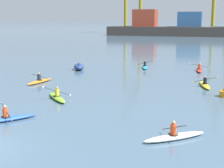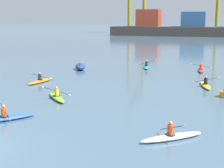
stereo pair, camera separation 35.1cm
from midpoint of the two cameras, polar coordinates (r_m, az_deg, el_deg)
name	(u,v)px [view 2 (the right image)]	position (r m, az deg, el deg)	size (l,w,h in m)	color
container_barge	(192,27)	(110.36, 13.34, 9.18)	(51.00, 9.80, 8.17)	#38332D
capsized_dinghy	(80,67)	(38.64, -5.04, 2.91)	(2.03, 2.82, 0.76)	navy
kayak_yellow	(205,85)	(30.11, 15.59, -0.14)	(2.21, 3.45, 0.95)	yellow
kayak_lime	(57,97)	(24.96, -8.81, -2.12)	(2.70, 2.95, 1.08)	#7ABC2D
kayak_white	(172,136)	(16.98, 10.51, -8.55)	(2.99, 2.64, 1.08)	silver
kayak_orange	(41,81)	(31.53, -11.49, 0.54)	(2.24, 3.45, 0.95)	orange
kayak_teal	(146,67)	(40.01, 6.01, 2.91)	(2.20, 3.45, 0.97)	teal
kayak_red	(201,70)	(38.64, 14.82, 2.31)	(2.26, 3.43, 0.95)	red
kayak_blue	(6,118)	(20.50, -16.80, -5.40)	(2.68, 2.96, 0.96)	#2856B2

